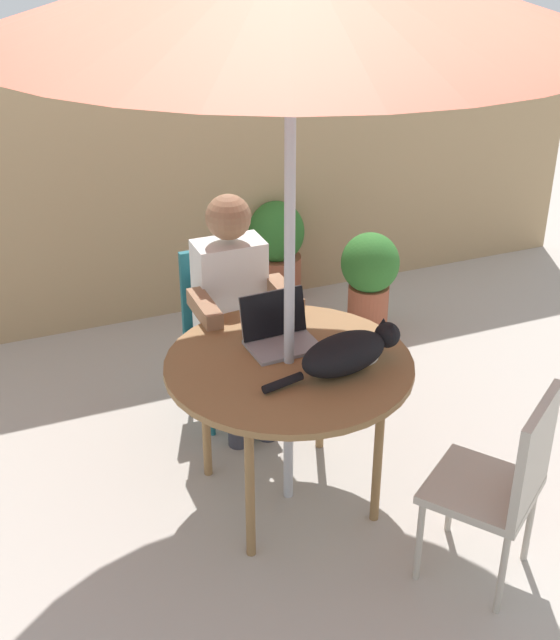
% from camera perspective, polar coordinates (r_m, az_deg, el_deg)
% --- Properties ---
extents(ground_plane, '(14.00, 14.00, 0.00)m').
position_cam_1_polar(ground_plane, '(4.05, 0.55, -11.54)').
color(ground_plane, '#ADA399').
extents(fence_back, '(5.87, 0.08, 1.68)m').
position_cam_1_polar(fence_back, '(5.32, -7.88, 8.67)').
color(fence_back, tan).
rests_on(fence_back, ground).
extents(patio_table, '(1.06, 1.06, 0.72)m').
position_cam_1_polar(patio_table, '(3.66, 0.59, -3.53)').
color(patio_table, olive).
rests_on(patio_table, ground).
extents(chair_occupied, '(0.40, 0.40, 0.87)m').
position_cam_1_polar(chair_occupied, '(4.43, -3.65, 0.05)').
color(chair_occupied, '#1E606B').
rests_on(chair_occupied, ground).
extents(chair_empty, '(0.56, 0.56, 0.87)m').
position_cam_1_polar(chair_empty, '(3.44, 14.73, -10.07)').
color(chair_empty, '#B2A899').
rests_on(chair_empty, ground).
extents(person_seated, '(0.48, 0.48, 1.21)m').
position_cam_1_polar(person_seated, '(4.22, -3.02, 1.18)').
color(person_seated, white).
rests_on(person_seated, ground).
extents(laptop, '(0.31, 0.26, 0.21)m').
position_cam_1_polar(laptop, '(3.75, -0.14, -0.63)').
color(laptop, gray).
rests_on(laptop, patio_table).
extents(cat, '(0.65, 0.26, 0.17)m').
position_cam_1_polar(cat, '(3.54, 4.59, -2.16)').
color(cat, black).
rests_on(cat, patio_table).
extents(potted_plant_near_fence, '(0.35, 0.35, 0.66)m').
position_cam_1_polar(potted_plant_near_fence, '(5.19, 5.95, 2.82)').
color(potted_plant_near_fence, '#9E5138').
rests_on(potted_plant_near_fence, ground).
extents(potted_plant_by_chair, '(0.36, 0.36, 0.69)m').
position_cam_1_polar(potted_plant_by_chair, '(5.59, -0.23, 4.65)').
color(potted_plant_by_chair, '#9E5138').
rests_on(potted_plant_by_chair, ground).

